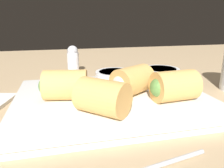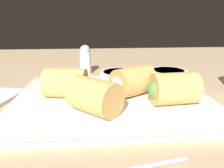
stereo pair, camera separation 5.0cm
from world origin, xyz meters
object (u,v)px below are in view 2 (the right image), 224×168
Objects in this scene: dipping_bowl_near at (119,78)px; dipping_bowl_far at (168,76)px; serving_plate at (112,99)px; salt_shaker at (85,59)px.

dipping_bowl_far is at bearing 2.09° from dipping_bowl_near.
dipping_bowl_near is (1.84, 5.36, 2.21)cm from serving_plate.
salt_shaker is (-6.81, 16.19, 0.70)cm from dipping_bowl_near.
dipping_bowl_near is 9.63cm from dipping_bowl_far.
salt_shaker is (-16.44, 15.83, 0.70)cm from dipping_bowl_far.
dipping_bowl_near reaches higher than serving_plate.
serving_plate is at bearing -108.90° from dipping_bowl_near.
dipping_bowl_near is at bearing -67.17° from salt_shaker.
salt_shaker reaches higher than dipping_bowl_near.
salt_shaker reaches higher than serving_plate.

